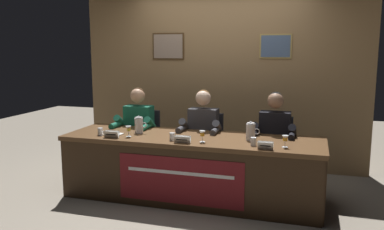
{
  "coord_description": "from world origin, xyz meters",
  "views": [
    {
      "loc": [
        1.29,
        -4.28,
        1.72
      ],
      "look_at": [
        0.0,
        0.0,
        0.97
      ],
      "focal_mm": 37.66,
      "sensor_mm": 36.0,
      "label": 1
    }
  ],
  "objects_px": {
    "chair_left": "(143,145)",
    "juice_glass_center": "(202,134)",
    "chair_center": "(206,149)",
    "panelist_center": "(202,131)",
    "panelist_right": "(274,136)",
    "water_pitcher_right_side": "(251,132)",
    "water_cup_center": "(172,137)",
    "juice_glass_right": "(285,139)",
    "water_cup_left": "(100,132)",
    "water_pitcher_left_side": "(139,125)",
    "nameplate_right": "(265,145)",
    "chair_right": "(275,154)",
    "juice_glass_left": "(129,129)",
    "nameplate_left": "(111,134)",
    "panelist_left": "(136,127)",
    "document_stack_left": "(113,134)",
    "water_cup_right": "(253,142)",
    "nameplate_center": "(182,139)",
    "conference_table": "(189,158)"
  },
  "relations": [
    {
      "from": "chair_center",
      "to": "nameplate_center",
      "type": "height_order",
      "value": "chair_center"
    },
    {
      "from": "chair_left",
      "to": "chair_center",
      "type": "bearing_deg",
      "value": 0.0
    },
    {
      "from": "chair_left",
      "to": "nameplate_center",
      "type": "relative_size",
      "value": 4.96
    },
    {
      "from": "panelist_center",
      "to": "nameplate_right",
      "type": "distance_m",
      "value": 1.16
    },
    {
      "from": "nameplate_left",
      "to": "panelist_right",
      "type": "bearing_deg",
      "value": 22.87
    },
    {
      "from": "panelist_center",
      "to": "chair_right",
      "type": "relative_size",
      "value": 1.37
    },
    {
      "from": "panelist_right",
      "to": "juice_glass_right",
      "type": "height_order",
      "value": "panelist_right"
    },
    {
      "from": "chair_center",
      "to": "water_pitcher_right_side",
      "type": "bearing_deg",
      "value": -41.76
    },
    {
      "from": "panelist_right",
      "to": "water_pitcher_left_side",
      "type": "height_order",
      "value": "panelist_right"
    },
    {
      "from": "water_cup_left",
      "to": "water_pitcher_left_side",
      "type": "distance_m",
      "value": 0.45
    },
    {
      "from": "chair_center",
      "to": "water_pitcher_left_side",
      "type": "relative_size",
      "value": 4.21
    },
    {
      "from": "water_cup_center",
      "to": "conference_table",
      "type": "bearing_deg",
      "value": 41.78
    },
    {
      "from": "conference_table",
      "to": "nameplate_center",
      "type": "bearing_deg",
      "value": -92.2
    },
    {
      "from": "panelist_left",
      "to": "document_stack_left",
      "type": "distance_m",
      "value": 0.58
    },
    {
      "from": "juice_glass_center",
      "to": "chair_right",
      "type": "relative_size",
      "value": 0.14
    },
    {
      "from": "water_cup_left",
      "to": "juice_glass_center",
      "type": "relative_size",
      "value": 0.69
    },
    {
      "from": "chair_left",
      "to": "juice_glass_center",
      "type": "distance_m",
      "value": 1.41
    },
    {
      "from": "chair_center",
      "to": "panelist_center",
      "type": "distance_m",
      "value": 0.34
    },
    {
      "from": "panelist_left",
      "to": "conference_table",
      "type": "bearing_deg",
      "value": -30.9
    },
    {
      "from": "conference_table",
      "to": "panelist_left",
      "type": "bearing_deg",
      "value": 149.1
    },
    {
      "from": "panelist_left",
      "to": "chair_center",
      "type": "xyz_separation_m",
      "value": [
        0.88,
        0.2,
        -0.27
      ]
    },
    {
      "from": "juice_glass_left",
      "to": "panelist_center",
      "type": "xyz_separation_m",
      "value": [
        0.69,
        0.63,
        -0.11
      ]
    },
    {
      "from": "nameplate_left",
      "to": "chair_center",
      "type": "bearing_deg",
      "value": 47.49
    },
    {
      "from": "chair_left",
      "to": "nameplate_right",
      "type": "relative_size",
      "value": 5.74
    },
    {
      "from": "chair_center",
      "to": "water_cup_right",
      "type": "distance_m",
      "value": 1.16
    },
    {
      "from": "chair_left",
      "to": "water_pitcher_right_side",
      "type": "xyz_separation_m",
      "value": [
        1.54,
        -0.59,
        0.39
      ]
    },
    {
      "from": "chair_left",
      "to": "nameplate_center",
      "type": "xyz_separation_m",
      "value": [
        0.87,
        -0.95,
        0.34
      ]
    },
    {
      "from": "water_cup_center",
      "to": "juice_glass_right",
      "type": "distance_m",
      "value": 1.2
    },
    {
      "from": "document_stack_left",
      "to": "juice_glass_right",
      "type": "bearing_deg",
      "value": -1.18
    },
    {
      "from": "chair_right",
      "to": "nameplate_right",
      "type": "xyz_separation_m",
      "value": [
        -0.01,
        -0.96,
        0.34
      ]
    },
    {
      "from": "water_cup_left",
      "to": "nameplate_right",
      "type": "relative_size",
      "value": 0.55
    },
    {
      "from": "water_pitcher_right_side",
      "to": "water_pitcher_left_side",
      "type": "bearing_deg",
      "value": -179.48
    },
    {
      "from": "panelist_right",
      "to": "water_pitcher_right_side",
      "type": "height_order",
      "value": "panelist_right"
    },
    {
      "from": "juice_glass_center",
      "to": "chair_right",
      "type": "bearing_deg",
      "value": 50.26
    },
    {
      "from": "panelist_left",
      "to": "juice_glass_left",
      "type": "bearing_deg",
      "value": -72.99
    },
    {
      "from": "juice_glass_center",
      "to": "nameplate_right",
      "type": "bearing_deg",
      "value": -10.27
    },
    {
      "from": "panelist_left",
      "to": "panelist_right",
      "type": "distance_m",
      "value": 1.76
    },
    {
      "from": "panelist_center",
      "to": "water_pitcher_left_side",
      "type": "distance_m",
      "value": 0.78
    },
    {
      "from": "juice_glass_left",
      "to": "juice_glass_right",
      "type": "xyz_separation_m",
      "value": [
        1.74,
        0.01,
        0.0
      ]
    },
    {
      "from": "document_stack_left",
      "to": "nameplate_center",
      "type": "bearing_deg",
      "value": -10.4
    },
    {
      "from": "juice_glass_center",
      "to": "water_pitcher_right_side",
      "type": "xyz_separation_m",
      "value": [
        0.48,
        0.25,
        0.01
      ]
    },
    {
      "from": "conference_table",
      "to": "water_pitcher_left_side",
      "type": "xyz_separation_m",
      "value": [
        -0.66,
        0.12,
        0.32
      ]
    },
    {
      "from": "juice_glass_center",
      "to": "panelist_right",
      "type": "bearing_deg",
      "value": 42.56
    },
    {
      "from": "nameplate_center",
      "to": "water_cup_right",
      "type": "distance_m",
      "value": 0.75
    },
    {
      "from": "panelist_left",
      "to": "chair_right",
      "type": "relative_size",
      "value": 1.37
    },
    {
      "from": "water_cup_left",
      "to": "panelist_right",
      "type": "bearing_deg",
      "value": 18.62
    },
    {
      "from": "water_cup_right",
      "to": "document_stack_left",
      "type": "xyz_separation_m",
      "value": [
        -1.64,
        0.05,
        -0.03
      ]
    },
    {
      "from": "nameplate_left",
      "to": "juice_glass_left",
      "type": "xyz_separation_m",
      "value": [
        0.16,
        0.1,
        0.05
      ]
    },
    {
      "from": "juice_glass_left",
      "to": "panelist_center",
      "type": "relative_size",
      "value": 0.1
    },
    {
      "from": "chair_center",
      "to": "nameplate_right",
      "type": "relative_size",
      "value": 5.74
    }
  ]
}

